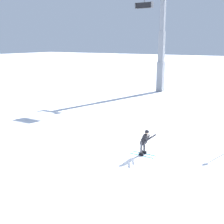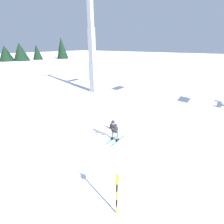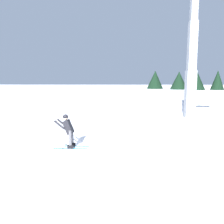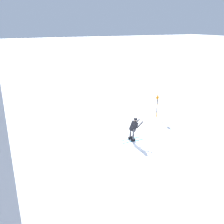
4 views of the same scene
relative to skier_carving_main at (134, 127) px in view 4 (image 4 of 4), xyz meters
The scene contains 3 objects.
ground_plane 0.93m from the skier_carving_main, 82.53° to the right, with size 260.00×260.00×0.00m, color white.
skier_carving_main is the anchor object (origin of this frame).
trail_marker_pole 4.85m from the skier_carving_main, 54.31° to the right, with size 0.07×0.28×1.91m.
Camera 4 is at (-12.82, 8.24, 7.26)m, focal length 40.19 mm.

